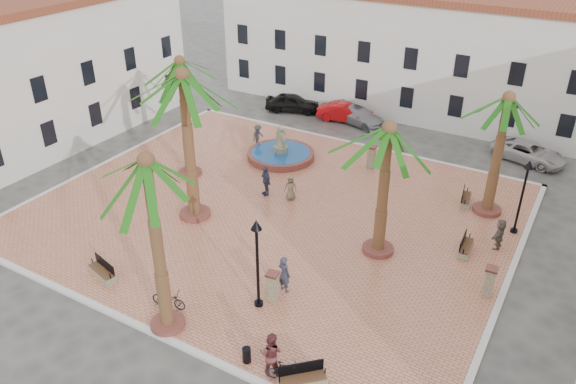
% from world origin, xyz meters
% --- Properties ---
extents(ground, '(120.00, 120.00, 0.00)m').
position_xyz_m(ground, '(0.00, 0.00, 0.00)').
color(ground, '#56544F').
rests_on(ground, ground).
extents(plaza, '(26.00, 22.00, 0.15)m').
position_xyz_m(plaza, '(0.00, 0.00, 0.07)').
color(plaza, '#DA805E').
rests_on(plaza, ground).
extents(kerb_n, '(26.30, 0.30, 0.16)m').
position_xyz_m(kerb_n, '(0.00, 11.00, 0.08)').
color(kerb_n, silver).
rests_on(kerb_n, ground).
extents(kerb_s, '(26.30, 0.30, 0.16)m').
position_xyz_m(kerb_s, '(0.00, -11.00, 0.08)').
color(kerb_s, silver).
rests_on(kerb_s, ground).
extents(kerb_e, '(0.30, 22.30, 0.16)m').
position_xyz_m(kerb_e, '(13.00, 0.00, 0.08)').
color(kerb_e, silver).
rests_on(kerb_e, ground).
extents(kerb_w, '(0.30, 22.30, 0.16)m').
position_xyz_m(kerb_w, '(-13.00, 0.00, 0.08)').
color(kerb_w, silver).
rests_on(kerb_w, ground).
extents(building_north, '(30.40, 7.40, 9.50)m').
position_xyz_m(building_north, '(-0.00, 19.99, 4.77)').
color(building_north, white).
rests_on(building_north, ground).
extents(building_west, '(6.40, 24.40, 10.00)m').
position_xyz_m(building_west, '(-19.00, 0.00, 5.02)').
color(building_west, white).
rests_on(building_west, ground).
extents(fountain, '(4.55, 4.55, 2.35)m').
position_xyz_m(fountain, '(-3.16, 6.17, 0.47)').
color(fountain, brown).
rests_on(fountain, plaza).
extents(palm_nw, '(4.90, 4.90, 7.71)m').
position_xyz_m(palm_nw, '(-6.98, 1.16, 6.70)').
color(palm_nw, brown).
rests_on(palm_nw, plaza).
extents(palm_sw, '(5.64, 5.64, 8.52)m').
position_xyz_m(palm_sw, '(-3.46, -2.73, 7.35)').
color(palm_sw, brown).
rests_on(palm_sw, plaza).
extents(palm_s, '(4.80, 4.80, 8.11)m').
position_xyz_m(palm_s, '(1.18, -10.40, 7.10)').
color(palm_s, brown).
rests_on(palm_s, plaza).
extents(palm_e, '(5.18, 5.18, 7.11)m').
position_xyz_m(palm_e, '(6.76, -0.77, 6.07)').
color(palm_e, brown).
rests_on(palm_e, plaza).
extents(palm_ne, '(5.14, 5.14, 7.16)m').
position_xyz_m(palm_ne, '(10.62, 6.02, 6.13)').
color(palm_ne, brown).
rests_on(palm_ne, plaza).
extents(bench_s, '(1.85, 0.97, 0.94)m').
position_xyz_m(bench_s, '(-3.68, -9.43, 0.41)').
color(bench_s, gray).
rests_on(bench_s, plaza).
extents(bench_se, '(1.72, 1.68, 0.97)m').
position_xyz_m(bench_se, '(7.68, -10.39, 0.42)').
color(bench_se, gray).
rests_on(bench_se, plaza).
extents(bench_e, '(0.61, 1.70, 0.88)m').
position_xyz_m(bench_e, '(10.63, 1.36, 0.40)').
color(bench_e, gray).
rests_on(bench_e, plaza).
extents(bench_ne, '(0.76, 1.70, 0.87)m').
position_xyz_m(bench_ne, '(9.31, 6.31, 0.40)').
color(bench_ne, gray).
rests_on(bench_ne, plaza).
extents(lamppost_s, '(0.48, 0.48, 4.43)m').
position_xyz_m(lamppost_s, '(3.78, -7.34, 3.15)').
color(lamppost_s, black).
rests_on(lamppost_s, plaza).
extents(lamppost_e, '(0.46, 0.46, 4.25)m').
position_xyz_m(lamppost_e, '(12.40, 4.56, 3.03)').
color(lamppost_e, black).
rests_on(lamppost_e, plaza).
extents(bollard_se, '(0.60, 0.60, 1.49)m').
position_xyz_m(bollard_se, '(4.14, -6.74, 0.92)').
color(bollard_se, gray).
rests_on(bollard_se, plaza).
extents(bollard_n, '(0.57, 0.57, 1.55)m').
position_xyz_m(bollard_n, '(2.71, 7.85, 0.95)').
color(bollard_n, gray).
rests_on(bollard_n, plaza).
extents(bollard_e, '(0.57, 0.57, 1.50)m').
position_xyz_m(bollard_e, '(12.38, -1.52, 0.93)').
color(bollard_e, gray).
rests_on(bollard_e, plaza).
extents(litter_bin, '(0.34, 0.34, 0.67)m').
position_xyz_m(litter_bin, '(5.20, -10.40, 0.48)').
color(litter_bin, black).
rests_on(litter_bin, plaza).
extents(cyclist_a, '(0.77, 0.60, 1.86)m').
position_xyz_m(cyclist_a, '(4.24, -5.89, 1.08)').
color(cyclist_a, '#303246').
rests_on(cyclist_a, plaza).
extents(bicycle_a, '(1.72, 0.86, 0.86)m').
position_xyz_m(bicycle_a, '(0.43, -9.45, 0.58)').
color(bicycle_a, black).
rests_on(bicycle_a, plaza).
extents(cyclist_b, '(1.09, 0.94, 1.92)m').
position_xyz_m(cyclist_b, '(6.33, -10.40, 1.11)').
color(cyclist_b, brown).
rests_on(cyclist_b, plaza).
extents(bicycle_b, '(1.51, 1.04, 0.89)m').
position_xyz_m(bicycle_b, '(7.00, -10.40, 0.59)').
color(bicycle_b, black).
rests_on(bicycle_b, plaza).
extents(pedestrian_fountain_a, '(0.88, 0.73, 1.54)m').
position_xyz_m(pedestrian_fountain_a, '(0.25, 1.60, 0.92)').
color(pedestrian_fountain_a, '#806E52').
rests_on(pedestrian_fountain_a, plaza).
extents(pedestrian_fountain_b, '(1.17, 0.98, 1.88)m').
position_xyz_m(pedestrian_fountain_b, '(-1.32, 1.35, 1.09)').
color(pedestrian_fountain_b, '#393F5E').
rests_on(pedestrian_fountain_b, plaza).
extents(pedestrian_north, '(0.70, 1.09, 1.60)m').
position_xyz_m(pedestrian_north, '(-5.60, 7.07, 0.95)').
color(pedestrian_north, '#444348').
rests_on(pedestrian_north, plaza).
extents(pedestrian_east, '(0.54, 1.56, 1.67)m').
position_xyz_m(pedestrian_east, '(11.94, 2.59, 0.98)').
color(pedestrian_east, '#65594D').
rests_on(pedestrian_east, plaza).
extents(car_black, '(4.72, 3.08, 1.49)m').
position_xyz_m(car_black, '(-7.08, 14.57, 0.75)').
color(car_black, black).
rests_on(car_black, ground).
extents(car_red, '(4.53, 2.13, 1.44)m').
position_xyz_m(car_red, '(-2.40, 14.79, 0.72)').
color(car_red, red).
rests_on(car_red, ground).
extents(car_silver, '(4.95, 3.05, 1.34)m').
position_xyz_m(car_silver, '(-1.28, 14.80, 0.67)').
color(car_silver, '#9999A1').
rests_on(car_silver, ground).
extents(car_white, '(5.22, 3.37, 1.34)m').
position_xyz_m(car_white, '(11.38, 14.41, 0.67)').
color(car_white, beige).
rests_on(car_white, ground).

